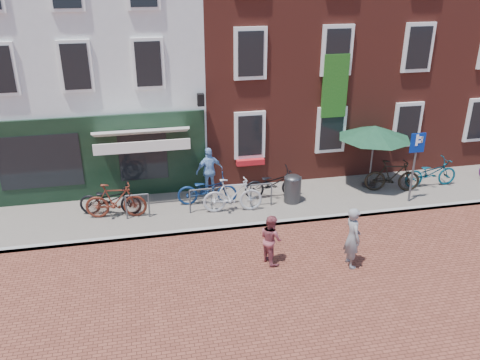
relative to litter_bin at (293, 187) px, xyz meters
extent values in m
plane|color=brown|center=(-1.62, -1.33, -0.64)|extent=(80.00, 80.00, 0.00)
cube|color=slate|center=(-0.62, 0.17, -0.59)|extent=(24.00, 3.00, 0.10)
cube|color=silver|center=(-6.62, 5.67, 3.86)|extent=(8.00, 8.00, 9.00)
cube|color=maroon|center=(0.38, 5.67, 4.36)|extent=(6.00, 8.00, 10.00)
cube|color=maroon|center=(6.38, 5.67, 4.36)|extent=(6.00, 8.00, 10.00)
cylinder|color=#38383A|center=(0.00, 0.00, -0.11)|extent=(0.57, 0.57, 0.85)
ellipsoid|color=#38383A|center=(0.00, 0.00, 0.38)|extent=(0.57, 0.57, 0.26)
cylinder|color=#4C4C4F|center=(3.89, -0.78, 0.62)|extent=(0.07, 0.07, 2.32)
cube|color=navy|center=(3.89, -0.80, 1.56)|extent=(0.50, 0.04, 0.65)
cylinder|color=#4C4C4F|center=(3.11, 0.67, -0.50)|extent=(0.50, 0.50, 0.08)
cylinder|color=#4C4C4F|center=(3.11, 0.67, 0.53)|extent=(0.06, 0.06, 2.14)
cone|color=#1A462C|center=(3.11, 0.67, 1.60)|extent=(2.55, 2.55, 0.45)
imported|color=gray|center=(0.45, -3.87, 0.22)|extent=(0.42, 0.63, 1.72)
imported|color=#94434B|center=(-1.62, -3.25, 0.06)|extent=(0.72, 0.82, 1.40)
imported|color=#81ADE4|center=(-2.62, 1.27, 0.30)|extent=(1.04, 0.62, 1.67)
imported|color=black|center=(-5.96, 0.30, -0.02)|extent=(2.08, 1.09, 1.04)
imported|color=#5B2316|center=(-5.78, 0.06, 0.04)|extent=(1.97, 0.78, 1.15)
imported|color=navy|center=(-2.83, 0.41, -0.02)|extent=(2.05, 0.91, 1.04)
imported|color=#B3B2B5|center=(-2.10, -0.29, 0.04)|extent=(1.95, 0.68, 1.15)
imported|color=black|center=(-0.55, 0.47, -0.02)|extent=(1.99, 0.71, 1.04)
imported|color=black|center=(3.68, 0.10, 0.04)|extent=(1.99, 0.96, 1.15)
imported|color=#064054|center=(5.23, 0.21, -0.02)|extent=(1.98, 0.70, 1.04)
camera|label=1|loc=(-4.81, -14.48, 6.95)|focal=37.31mm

